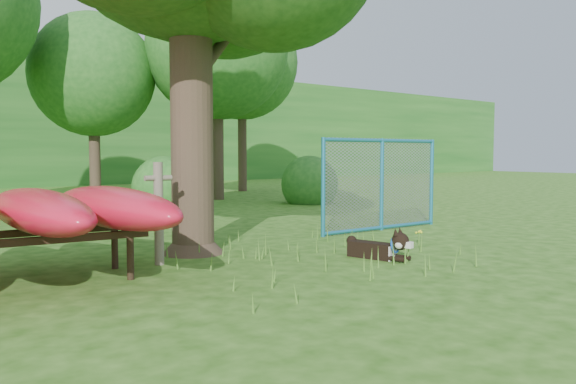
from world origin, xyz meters
TOP-DOWN VIEW (x-y plane):
  - ground at (0.00, 0.00)m, footprint 80.00×80.00m
  - wooden_post at (-1.55, 1.94)m, footprint 0.40×0.14m
  - husky_dog at (1.23, 0.25)m, footprint 0.47×1.12m
  - fence_section at (3.61, 2.39)m, footprint 3.22×0.20m
  - wildflower_clump at (2.69, 0.70)m, footprint 0.12×0.12m
  - bg_tree_c at (1.50, 13.00)m, footprint 4.00×4.00m
  - bg_tree_d at (5.00, 11.00)m, footprint 4.80×4.80m
  - bg_tree_e at (8.00, 14.00)m, footprint 4.60×4.60m
  - shrub_right at (6.50, 8.00)m, footprint 1.80×1.80m
  - shrub_mid at (2.00, 9.00)m, footprint 1.80×1.80m

SIDE VIEW (x-z plane):
  - ground at x=0.00m, z-range 0.00..0.00m
  - shrub_right at x=6.50m, z-range -0.90..0.90m
  - shrub_mid at x=2.00m, z-range -0.90..0.90m
  - husky_dog at x=1.23m, z-range -0.07..0.43m
  - wildflower_clump at x=2.69m, z-range 0.08..0.34m
  - wooden_post at x=-1.55m, z-range 0.04..1.50m
  - fence_section at x=3.61m, z-range -0.62..2.51m
  - bg_tree_c at x=1.50m, z-range 1.05..7.17m
  - bg_tree_d at x=5.00m, z-range 1.33..8.83m
  - bg_tree_e at x=8.00m, z-range 1.46..9.01m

